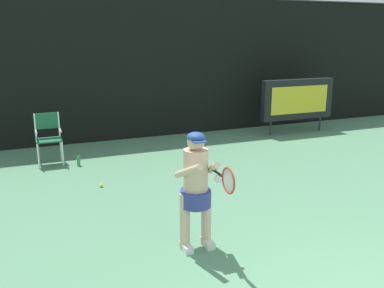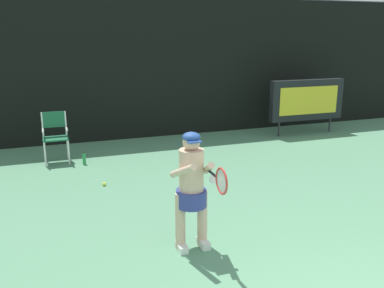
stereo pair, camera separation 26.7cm
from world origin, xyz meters
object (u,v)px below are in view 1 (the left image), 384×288
object	(u,v)px
scoreboard	(297,99)
tennis_player	(196,185)
umpire_chair	(48,135)
water_bottle	(78,160)
tennis_ball_loose	(101,185)
tennis_racket	(227,180)

from	to	relation	value
scoreboard	tennis_player	size ratio (longest dim) A/B	1.43
umpire_chair	tennis_player	xyz separation A→B (m)	(1.51, -4.51, 0.23)
umpire_chair	water_bottle	distance (m)	0.83
umpire_chair	tennis_ball_loose	xyz separation A→B (m)	(0.75, -1.85, -0.58)
tennis_racket	tennis_ball_loose	distance (m)	3.53
scoreboard	umpire_chair	distance (m)	6.62
tennis_racket	tennis_ball_loose	world-z (taller)	tennis_racket
water_bottle	tennis_ball_loose	xyz separation A→B (m)	(0.22, -1.46, -0.09)
scoreboard	water_bottle	world-z (taller)	scoreboard
umpire_chair	tennis_racket	distance (m)	5.38
scoreboard	tennis_player	xyz separation A→B (m)	(-5.08, -4.94, -0.09)
water_bottle	tennis_racket	bearing A→B (deg)	-76.66
tennis_racket	water_bottle	bearing A→B (deg)	97.66
tennis_player	scoreboard	bearing A→B (deg)	44.21
tennis_racket	umpire_chair	bearing A→B (deg)	102.28
tennis_racket	tennis_ball_loose	bearing A→B (deg)	99.81
water_bottle	tennis_racket	world-z (taller)	tennis_racket
water_bottle	tennis_racket	xyz separation A→B (m)	(1.11, -4.70, 0.98)
umpire_chair	water_bottle	size ratio (longest dim) A/B	4.08
umpire_chair	tennis_ball_loose	world-z (taller)	umpire_chair
water_bottle	tennis_ball_loose	size ratio (longest dim) A/B	3.90
scoreboard	water_bottle	distance (m)	6.17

